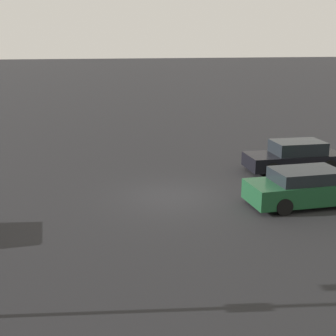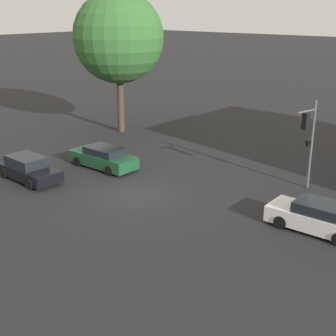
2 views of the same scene
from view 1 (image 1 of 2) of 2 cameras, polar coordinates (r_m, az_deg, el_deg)
name	(u,v)px [view 1 (image 1 of 2)]	position (r m, az deg, el deg)	size (l,w,h in m)	color
ground_plane	(170,196)	(18.50, 0.23, -3.48)	(300.00, 300.00, 0.00)	black
crossing_car_0	(309,187)	(18.21, 16.76, -2.27)	(4.72, 1.99, 1.37)	#194728
crossing_car_1	(294,157)	(22.74, 15.17, 1.32)	(4.52, 2.00, 1.42)	black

